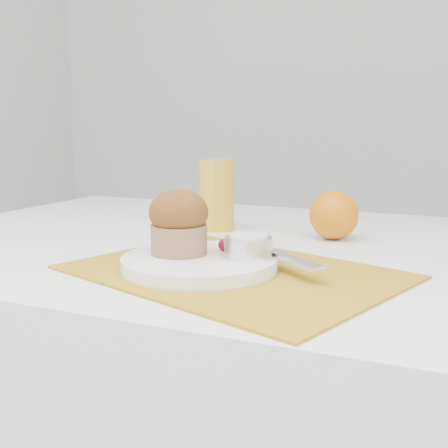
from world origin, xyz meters
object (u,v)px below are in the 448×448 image
at_px(plate, 199,262).
at_px(juice_glass, 217,195).
at_px(orange, 334,215).
at_px(muffin, 179,222).

xyz_separation_m(plate, juice_glass, (-0.10, 0.28, 0.05)).
height_order(orange, muffin, muffin).
relative_size(orange, muffin, 0.93).
bearing_deg(muffin, juice_glass, 104.23).
bearing_deg(plate, muffin, 173.79).
bearing_deg(plate, juice_glass, 109.99).
xyz_separation_m(orange, juice_glass, (-0.22, 0.00, 0.02)).
bearing_deg(orange, juice_glass, 179.55).
xyz_separation_m(plate, muffin, (-0.03, 0.00, 0.05)).
relative_size(juice_glass, muffin, 1.45).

